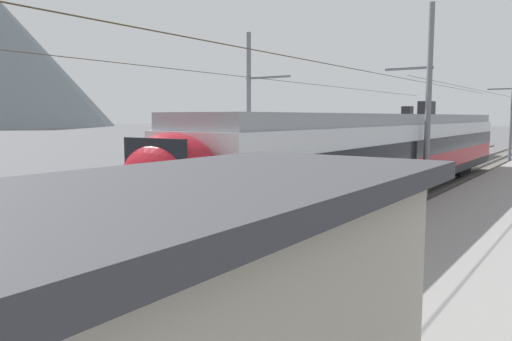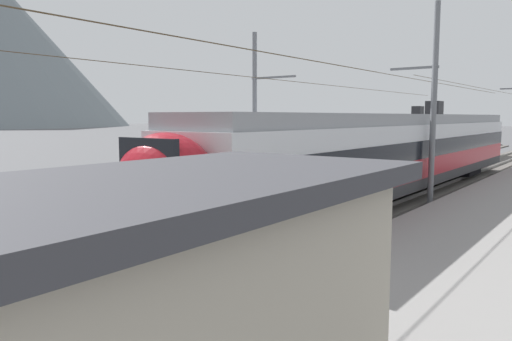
{
  "view_description": "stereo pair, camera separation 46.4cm",
  "coord_description": "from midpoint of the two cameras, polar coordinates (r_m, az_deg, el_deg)",
  "views": [
    {
      "loc": [
        -8.82,
        -6.48,
        3.75
      ],
      "look_at": [
        3.87,
        2.48,
        2.03
      ],
      "focal_mm": 34.43,
      "sensor_mm": 36.0,
      "label": 1
    },
    {
      "loc": [
        -8.54,
        -6.86,
        3.75
      ],
      "look_at": [
        3.87,
        2.48,
        2.03
      ],
      "focal_mm": 34.43,
      "sensor_mm": 36.0,
      "label": 2
    }
  ],
  "objects": [
    {
      "name": "passenger_walking",
      "position": [
        6.51,
        -5.63,
        -15.52
      ],
      "size": [
        0.53,
        0.22,
        1.69
      ],
      "color": "#383842",
      "rests_on": "platform_slab"
    },
    {
      "name": "train_near_platform",
      "position": [
        23.14,
        16.85,
        2.26
      ],
      "size": [
        29.74,
        2.95,
        4.27
      ],
      "color": "#2D2D30",
      "rests_on": "track_near"
    },
    {
      "name": "catenary_mast_far_side",
      "position": [
        25.56,
        0.66,
        7.24
      ],
      "size": [
        40.82,
        2.65,
        8.03
      ],
      "color": "slate",
      "rests_on": "ground"
    },
    {
      "name": "ground_plane",
      "position": [
        11.57,
        -0.58,
        -12.6
      ],
      "size": [
        400.0,
        400.0,
        0.0
      ],
      "primitive_type": "plane",
      "color": "#565659"
    },
    {
      "name": "platform_slab",
      "position": [
        9.7,
        20.34,
        -15.6
      ],
      "size": [
        120.0,
        6.59,
        0.39
      ],
      "primitive_type": "cube",
      "color": "gray",
      "rests_on": "ground"
    },
    {
      "name": "train_far_track",
      "position": [
        35.6,
        15.62,
        3.63
      ],
      "size": [
        34.76,
        2.85,
        4.27
      ],
      "color": "#2D2D30",
      "rests_on": "track_far"
    },
    {
      "name": "platform_sign",
      "position": [
        7.33,
        1.34,
        -8.49
      ],
      "size": [
        0.7,
        0.08,
        2.02
      ],
      "color": "#59595B",
      "rests_on": "platform_slab"
    },
    {
      "name": "track_near",
      "position": [
        12.32,
        -5.29,
        -11.11
      ],
      "size": [
        120.0,
        3.0,
        0.28
      ],
      "color": "#5B5651",
      "rests_on": "ground"
    },
    {
      "name": "track_far",
      "position": [
        16.02,
        -18.84,
        -7.33
      ],
      "size": [
        120.0,
        3.0,
        0.28
      ],
      "color": "#5B5651",
      "rests_on": "ground"
    },
    {
      "name": "handbag_beside_passenger",
      "position": [
        7.72,
        -1.06,
        -18.31
      ],
      "size": [
        0.32,
        0.18,
        0.41
      ],
      "color": "#472D1E",
      "rests_on": "platform_slab"
    },
    {
      "name": "catenary_mast_mid",
      "position": [
        21.71,
        20.26,
        7.39
      ],
      "size": [
        40.82,
        2.04,
        8.37
      ],
      "color": "slate",
      "rests_on": "ground"
    }
  ]
}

